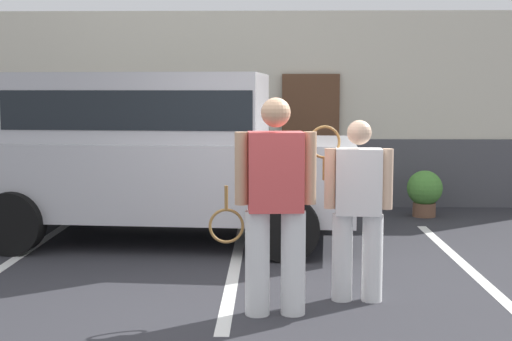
# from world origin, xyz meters

# --- Properties ---
(ground_plane) EXTENTS (40.00, 40.00, 0.00)m
(ground_plane) POSITION_xyz_m (0.00, 0.00, 0.00)
(ground_plane) COLOR #2D2D33
(parking_stripe_0) EXTENTS (0.12, 4.40, 0.01)m
(parking_stripe_0) POSITION_xyz_m (-2.69, 1.50, 0.00)
(parking_stripe_0) COLOR silver
(parking_stripe_0) RESTS_ON ground_plane
(parking_stripe_1) EXTENTS (0.12, 4.40, 0.01)m
(parking_stripe_1) POSITION_xyz_m (-0.25, 1.50, 0.00)
(parking_stripe_1) COLOR silver
(parking_stripe_1) RESTS_ON ground_plane
(parking_stripe_2) EXTENTS (0.12, 4.40, 0.01)m
(parking_stripe_2) POSITION_xyz_m (2.19, 1.50, 0.00)
(parking_stripe_2) COLOR silver
(parking_stripe_2) RESTS_ON ground_plane
(house_frontage) EXTENTS (10.54, 0.40, 3.08)m
(house_frontage) POSITION_xyz_m (0.01, 5.51, 1.45)
(house_frontage) COLOR beige
(house_frontage) RESTS_ON ground_plane
(parked_suv) EXTENTS (4.74, 2.46, 2.05)m
(parked_suv) POSITION_xyz_m (-1.27, 2.79, 1.15)
(parked_suv) COLOR #B7B7BC
(parked_suv) RESTS_ON ground_plane
(tennis_player_man) EXTENTS (0.92, 0.31, 1.80)m
(tennis_player_man) POSITION_xyz_m (0.16, -0.14, 0.93)
(tennis_player_man) COLOR white
(tennis_player_man) RESTS_ON ground_plane
(tennis_player_woman) EXTENTS (0.74, 0.27, 1.60)m
(tennis_player_woman) POSITION_xyz_m (0.88, 0.26, 0.84)
(tennis_player_woman) COLOR white
(tennis_player_woman) RESTS_ON ground_plane
(potted_plant_by_porch) EXTENTS (0.52, 0.52, 0.68)m
(potted_plant_by_porch) POSITION_xyz_m (2.39, 4.47, 0.38)
(potted_plant_by_porch) COLOR brown
(potted_plant_by_porch) RESTS_ON ground_plane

